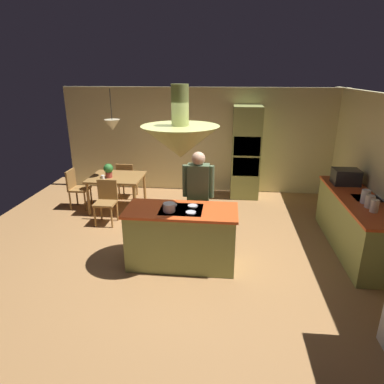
{
  "coord_description": "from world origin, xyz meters",
  "views": [
    {
      "loc": [
        0.66,
        -4.85,
        2.88
      ],
      "look_at": [
        0.1,
        0.4,
        1.0
      ],
      "focal_mm": 31.56,
      "sensor_mm": 36.0,
      "label": 1
    }
  ],
  "objects": [
    {
      "name": "person_at_island",
      "position": [
        0.2,
        0.46,
        0.96
      ],
      "size": [
        0.53,
        0.22,
        1.67
      ],
      "color": "tan",
      "rests_on": "ground"
    },
    {
      "name": "ground",
      "position": [
        0.0,
        0.0,
        0.0
      ],
      "size": [
        8.16,
        8.16,
        0.0
      ],
      "primitive_type": "plane",
      "color": "#9E7042"
    },
    {
      "name": "pendant_light_over_table",
      "position": [
        -1.7,
        1.9,
        1.86
      ],
      "size": [
        0.32,
        0.32,
        0.82
      ],
      "color": "beige"
    },
    {
      "name": "kitchen_island",
      "position": [
        0.0,
        -0.2,
        0.47
      ],
      "size": [
        1.7,
        0.77,
        0.95
      ],
      "color": "#8C934C",
      "rests_on": "ground"
    },
    {
      "name": "potted_plant_on_table",
      "position": [
        -1.83,
        1.8,
        0.93
      ],
      "size": [
        0.2,
        0.2,
        0.3
      ],
      "color": "#99382D",
      "rests_on": "dining_table"
    },
    {
      "name": "chair_at_corner",
      "position": [
        -2.64,
        1.9,
        0.5
      ],
      "size": [
        0.4,
        0.4,
        0.87
      ],
      "rotation": [
        0.0,
        0.0,
        1.57
      ],
      "color": "olive",
      "rests_on": "ground"
    },
    {
      "name": "chair_by_back_wall",
      "position": [
        -1.7,
        2.6,
        0.5
      ],
      "size": [
        0.4,
        0.4,
        0.87
      ],
      "rotation": [
        0.0,
        0.0,
        3.14
      ],
      "color": "olive",
      "rests_on": "ground"
    },
    {
      "name": "microwave_on_counter",
      "position": [
        2.84,
        1.32,
        1.07
      ],
      "size": [
        0.46,
        0.36,
        0.28
      ],
      "primitive_type": "cube",
      "color": "#232326",
      "rests_on": "counter_run_right"
    },
    {
      "name": "cup_on_table",
      "position": [
        -1.91,
        1.66,
        0.81
      ],
      "size": [
        0.07,
        0.07,
        0.09
      ],
      "primitive_type": "cylinder",
      "color": "white",
      "rests_on": "dining_table"
    },
    {
      "name": "canister_flour",
      "position": [
        2.84,
        -0.0,
        1.03
      ],
      "size": [
        0.12,
        0.12,
        0.19
      ],
      "primitive_type": "cylinder",
      "color": "silver",
      "rests_on": "counter_run_right"
    },
    {
      "name": "chair_facing_island",
      "position": [
        -1.7,
        1.2,
        0.5
      ],
      "size": [
        0.4,
        0.4,
        0.87
      ],
      "color": "olive",
      "rests_on": "ground"
    },
    {
      "name": "wall_back",
      "position": [
        0.0,
        3.45,
        1.27
      ],
      "size": [
        6.8,
        0.1,
        2.55
      ],
      "primitive_type": "cube",
      "color": "beige",
      "rests_on": "ground"
    },
    {
      "name": "counter_run_right",
      "position": [
        2.84,
        0.6,
        0.48
      ],
      "size": [
        0.73,
        2.45,
        0.93
      ],
      "color": "#8C934C",
      "rests_on": "ground"
    },
    {
      "name": "canister_sugar",
      "position": [
        2.84,
        0.18,
        1.03
      ],
      "size": [
        0.14,
        0.14,
        0.19
      ],
      "primitive_type": "cylinder",
      "color": "silver",
      "rests_on": "counter_run_right"
    },
    {
      "name": "cooking_pot_on_cooktop",
      "position": [
        -0.16,
        -0.33,
        1.01
      ],
      "size": [
        0.18,
        0.18,
        0.12
      ],
      "primitive_type": "cylinder",
      "color": "#B2B2B7",
      "rests_on": "kitchen_island"
    },
    {
      "name": "dining_table",
      "position": [
        -1.7,
        1.9,
        0.67
      ],
      "size": [
        1.12,
        0.95,
        0.76
      ],
      "color": "olive",
      "rests_on": "ground"
    },
    {
      "name": "range_hood",
      "position": [
        0.0,
        -0.2,
        1.99
      ],
      "size": [
        1.1,
        1.1,
        1.0
      ],
      "color": "#8C934C"
    },
    {
      "name": "canister_tea",
      "position": [
        2.84,
        0.36,
        1.04
      ],
      "size": [
        0.13,
        0.13,
        0.22
      ],
      "primitive_type": "cylinder",
      "color": "silver",
      "rests_on": "counter_run_right"
    },
    {
      "name": "oven_tower",
      "position": [
        1.1,
        3.04,
        1.08
      ],
      "size": [
        0.66,
        0.62,
        2.16
      ],
      "color": "#8C934C",
      "rests_on": "ground"
    }
  ]
}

